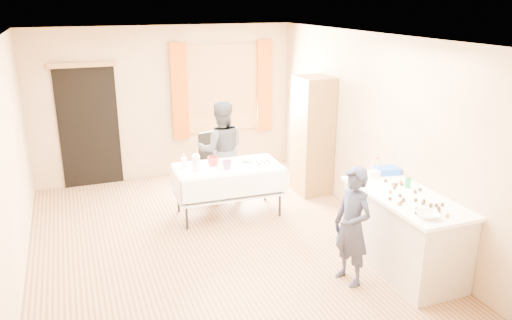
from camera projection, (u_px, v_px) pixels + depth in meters
name	position (u px, v px, depth m)	size (l,w,h in m)	color
floor	(213.00, 242.00, 6.52)	(4.50, 5.50, 0.02)	#9E7047
ceiling	(207.00, 36.00, 5.70)	(4.50, 5.50, 0.02)	white
wall_back	(166.00, 103.00, 8.56)	(4.50, 0.02, 2.60)	tan
wall_front	(313.00, 245.00, 3.66)	(4.50, 0.02, 2.60)	tan
wall_left	(7.00, 167.00, 5.35)	(0.02, 5.50, 2.60)	tan
wall_right	(368.00, 129.00, 6.87)	(0.02, 5.50, 2.60)	tan
window_frame	(222.00, 88.00, 8.80)	(1.32, 0.06, 1.52)	olive
window_pane	(223.00, 89.00, 8.79)	(1.20, 0.02, 1.40)	white
curtain_left	(180.00, 92.00, 8.49)	(0.28, 0.06, 1.65)	#B34B0C
curtain_right	(264.00, 86.00, 9.02)	(0.28, 0.06, 1.65)	#B34B0C
doorway	(89.00, 127.00, 8.19)	(0.95, 0.04, 2.00)	black
door_lintel	(82.00, 65.00, 7.85)	(1.05, 0.06, 0.08)	olive
cabinet	(312.00, 136.00, 7.90)	(0.50, 0.60, 1.88)	brown
counter	(403.00, 232.00, 5.76)	(0.76, 1.61, 0.91)	beige
party_table	(228.00, 186.00, 7.19)	(1.55, 0.83, 0.75)	black
chair	(216.00, 174.00, 8.13)	(0.50, 0.50, 0.97)	black
girl	(352.00, 226.00, 5.39)	(0.42, 0.55, 1.34)	#1E2338
woman	(221.00, 150.00, 7.73)	(0.87, 0.74, 1.55)	black
soda_can	(408.00, 183.00, 5.82)	(0.07, 0.07, 0.12)	#168A48
mixing_bowl	(428.00, 215.00, 5.04)	(0.28, 0.28, 0.06)	white
foam_block	(373.00, 174.00, 6.16)	(0.15, 0.10, 0.08)	white
blue_basket	(387.00, 171.00, 6.29)	(0.30, 0.20, 0.08)	blue
pitcher	(196.00, 164.00, 6.84)	(0.11, 0.11, 0.22)	silver
cup_red	(213.00, 161.00, 7.09)	(0.18, 0.18, 0.13)	red
cup_rainbow	(227.00, 165.00, 6.93)	(0.14, 0.14, 0.12)	red
small_bowl	(247.00, 160.00, 7.26)	(0.18, 0.18, 0.05)	white
pastry_tray	(263.00, 164.00, 7.15)	(0.28, 0.20, 0.02)	white
bottle	(184.00, 160.00, 7.05)	(0.09, 0.09, 0.18)	white
cake_balls	(414.00, 199.00, 5.47)	(0.52, 1.12, 0.04)	#3F2314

